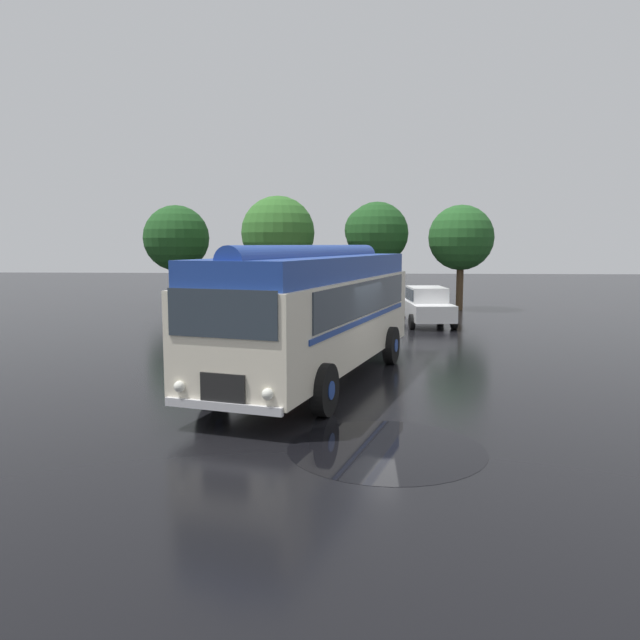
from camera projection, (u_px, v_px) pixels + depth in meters
name	position (u px, v px, depth m)	size (l,w,h in m)	color
ground_plane	(350.00, 381.00, 16.06)	(120.00, 120.00, 0.00)	black
vintage_bus	(316.00, 308.00, 15.89)	(5.15, 10.37, 3.49)	silver
car_near_left	(301.00, 306.00, 27.11)	(2.32, 4.37, 1.66)	maroon
car_mid_left	(365.00, 307.00, 26.82)	(2.42, 4.41, 1.66)	black
car_mid_right	(427.00, 306.00, 27.15)	(2.24, 4.33, 1.66)	silver
box_van	(231.00, 295.00, 26.75)	(2.55, 5.86, 2.50)	silver
tree_far_left	(175.00, 237.00, 36.00)	(3.77, 3.77, 5.76)	#4C3823
tree_left_of_centre	(277.00, 233.00, 33.87)	(4.00, 4.00, 6.13)	#4C3823
tree_centre	(374.00, 233.00, 33.92)	(3.47, 3.39, 5.81)	#4C3823
tree_right_of_centre	(460.00, 236.00, 33.21)	(3.46, 3.46, 5.59)	#4C3823
puddle_patch	(386.00, 449.00, 10.74)	(3.43, 3.43, 0.01)	black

